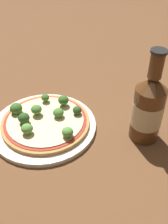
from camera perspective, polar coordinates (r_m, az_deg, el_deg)
name	(u,v)px	position (r m, az deg, el deg)	size (l,w,h in m)	color
ground_plane	(51,126)	(0.70, -7.16, -2.94)	(3.00, 3.00, 0.00)	brown
plate	(44,126)	(0.69, -8.68, -2.98)	(0.27, 0.27, 0.01)	silver
pizza	(46,122)	(0.68, -8.36, -2.08)	(0.23, 0.23, 0.01)	#B77F42
broccoli_floret_0	(37,109)	(0.69, -10.19, 0.71)	(0.03, 0.03, 0.03)	#89A866
broccoli_floret_1	(63,100)	(0.71, -4.51, 2.59)	(0.03, 0.03, 0.03)	#89A866
broccoli_floret_2	(24,118)	(0.67, -12.96, -1.28)	(0.03, 0.03, 0.03)	#89A866
broccoli_floret_3	(45,98)	(0.73, -8.44, 3.12)	(0.02, 0.02, 0.02)	#89A866
broccoli_floret_4	(16,108)	(0.71, -14.57, 0.76)	(0.03, 0.03, 0.03)	#89A866
broccoli_floret_5	(27,129)	(0.64, -12.31, -3.55)	(0.03, 0.03, 0.03)	#89A866
broccoli_floret_6	(58,113)	(0.67, -5.60, -0.14)	(0.03, 0.03, 0.02)	#89A866
broccoli_floret_7	(68,132)	(0.62, -3.61, -4.39)	(0.03, 0.03, 0.02)	#89A866
broccoli_floret_8	(77,110)	(0.68, -1.52, 0.38)	(0.02, 0.02, 0.02)	#89A866
beer_bottle	(148,108)	(0.62, 13.77, 0.81)	(0.07, 0.07, 0.23)	#563319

